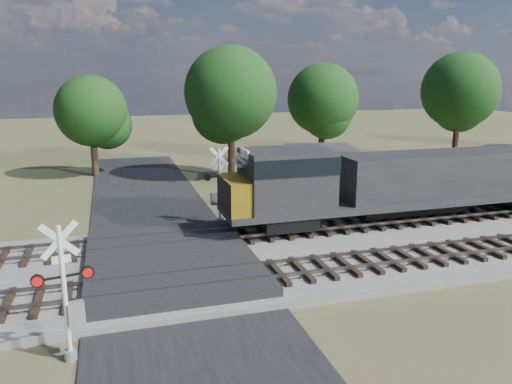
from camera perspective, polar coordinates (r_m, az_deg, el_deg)
name	(u,v)px	position (r m, az deg, el deg)	size (l,w,h in m)	color
ground	(173,274)	(21.54, -9.47, -9.20)	(160.00, 160.00, 0.00)	#49552D
ballast_bed	(378,244)	(25.03, 13.81, -5.77)	(140.00, 10.00, 0.30)	gray
road	(173,273)	(21.53, -9.47, -9.10)	(7.00, 60.00, 0.08)	black
crossing_panel	(171,262)	(21.88, -9.67, -7.94)	(7.00, 9.00, 0.62)	#262628
track_near	(258,274)	(20.15, 0.19, -9.37)	(140.00, 2.60, 0.33)	black
track_far	(228,236)	(24.67, -3.18, -5.02)	(140.00, 2.60, 0.33)	black
crossing_signal_near	(69,304)	(15.64, -20.60, -11.88)	(1.70, 0.46, 4.26)	silver
crossing_signal_far	(218,192)	(27.54, -4.35, -0.03)	(1.76, 0.40, 4.36)	silver
equipment_shed	(320,169)	(35.52, 7.32, 2.62)	(5.67, 5.67, 3.15)	#4D3121
treeline	(204,96)	(41.58, -5.94, 10.83)	(84.07, 11.23, 11.19)	black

